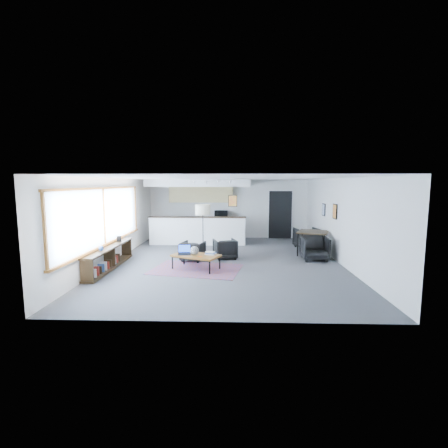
{
  "coord_description": "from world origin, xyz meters",
  "views": [
    {
      "loc": [
        0.28,
        -9.98,
        2.45
      ],
      "look_at": [
        -0.06,
        0.4,
        1.13
      ],
      "focal_mm": 26.0,
      "sensor_mm": 36.0,
      "label": 1
    }
  ],
  "objects_px": {
    "book_stack": "(210,253)",
    "dining_chair_far": "(307,239)",
    "laptop": "(184,251)",
    "floor_lamp": "(203,212)",
    "ceramic_pot": "(194,251)",
    "coffee_table": "(196,256)",
    "armchair_right": "(225,248)",
    "microwave": "(221,213)",
    "dining_table": "(313,233)",
    "dining_chair_near": "(315,249)",
    "armchair_left": "(193,250)"
  },
  "relations": [
    {
      "from": "microwave",
      "to": "dining_table",
      "type": "bearing_deg",
      "value": -45.37
    },
    {
      "from": "armchair_right",
      "to": "floor_lamp",
      "type": "bearing_deg",
      "value": -37.38
    },
    {
      "from": "laptop",
      "to": "armchair_left",
      "type": "height_order",
      "value": "laptop"
    },
    {
      "from": "dining_chair_near",
      "to": "coffee_table",
      "type": "bearing_deg",
      "value": -160.39
    },
    {
      "from": "dining_chair_far",
      "to": "microwave",
      "type": "distance_m",
      "value": 3.97
    },
    {
      "from": "armchair_left",
      "to": "armchair_right",
      "type": "xyz_separation_m",
      "value": [
        1.0,
        0.35,
        0.01
      ]
    },
    {
      "from": "ceramic_pot",
      "to": "coffee_table",
      "type": "bearing_deg",
      "value": 34.81
    },
    {
      "from": "floor_lamp",
      "to": "dining_table",
      "type": "height_order",
      "value": "floor_lamp"
    },
    {
      "from": "coffee_table",
      "to": "dining_chair_near",
      "type": "distance_m",
      "value": 3.87
    },
    {
      "from": "dining_table",
      "to": "microwave",
      "type": "bearing_deg",
      "value": 136.35
    },
    {
      "from": "armchair_left",
      "to": "book_stack",
      "type": "bearing_deg",
      "value": 135.38
    },
    {
      "from": "coffee_table",
      "to": "dining_chair_far",
      "type": "xyz_separation_m",
      "value": [
        3.81,
        3.1,
        -0.03
      ]
    },
    {
      "from": "laptop",
      "to": "ceramic_pot",
      "type": "bearing_deg",
      "value": -33.55
    },
    {
      "from": "laptop",
      "to": "dining_chair_near",
      "type": "bearing_deg",
      "value": 8.03
    },
    {
      "from": "book_stack",
      "to": "armchair_right",
      "type": "xyz_separation_m",
      "value": [
        0.37,
        1.33,
        -0.11
      ]
    },
    {
      "from": "coffee_table",
      "to": "armchair_left",
      "type": "relative_size",
      "value": 2.16
    },
    {
      "from": "dining_chair_near",
      "to": "dining_chair_far",
      "type": "height_order",
      "value": "dining_chair_far"
    },
    {
      "from": "armchair_right",
      "to": "dining_chair_near",
      "type": "height_order",
      "value": "dining_chair_near"
    },
    {
      "from": "laptop",
      "to": "book_stack",
      "type": "height_order",
      "value": "laptop"
    },
    {
      "from": "dining_table",
      "to": "dining_chair_near",
      "type": "bearing_deg",
      "value": -98.5
    },
    {
      "from": "ceramic_pot",
      "to": "dining_table",
      "type": "bearing_deg",
      "value": 28.36
    },
    {
      "from": "book_stack",
      "to": "armchair_right",
      "type": "height_order",
      "value": "armchair_right"
    },
    {
      "from": "book_stack",
      "to": "dining_chair_far",
      "type": "xyz_separation_m",
      "value": [
        3.4,
        3.06,
        -0.1
      ]
    },
    {
      "from": "floor_lamp",
      "to": "microwave",
      "type": "distance_m",
      "value": 3.53
    },
    {
      "from": "coffee_table",
      "to": "ceramic_pot",
      "type": "distance_m",
      "value": 0.16
    },
    {
      "from": "armchair_left",
      "to": "dining_table",
      "type": "bearing_deg",
      "value": -153.07
    },
    {
      "from": "microwave",
      "to": "armchair_right",
      "type": "bearing_deg",
      "value": -87.36
    },
    {
      "from": "book_stack",
      "to": "armchair_left",
      "type": "distance_m",
      "value": 1.17
    },
    {
      "from": "armchair_left",
      "to": "floor_lamp",
      "type": "bearing_deg",
      "value": -98.88
    },
    {
      "from": "armchair_right",
      "to": "microwave",
      "type": "relative_size",
      "value": 1.23
    },
    {
      "from": "ceramic_pot",
      "to": "microwave",
      "type": "distance_m",
      "value": 5.24
    },
    {
      "from": "floor_lamp",
      "to": "dining_table",
      "type": "bearing_deg",
      "value": 5.51
    },
    {
      "from": "ceramic_pot",
      "to": "armchair_right",
      "type": "relative_size",
      "value": 0.35
    },
    {
      "from": "laptop",
      "to": "armchair_right",
      "type": "relative_size",
      "value": 0.57
    },
    {
      "from": "ceramic_pot",
      "to": "dining_table",
      "type": "xyz_separation_m",
      "value": [
        3.81,
        2.06,
        0.19
      ]
    },
    {
      "from": "dining_table",
      "to": "dining_chair_near",
      "type": "distance_m",
      "value": 0.85
    },
    {
      "from": "book_stack",
      "to": "armchair_left",
      "type": "height_order",
      "value": "armchair_left"
    },
    {
      "from": "armchair_right",
      "to": "floor_lamp",
      "type": "xyz_separation_m",
      "value": [
        -0.74,
        0.29,
        1.16
      ]
    },
    {
      "from": "laptop",
      "to": "dining_chair_far",
      "type": "bearing_deg",
      "value": 27.54
    },
    {
      "from": "armchair_left",
      "to": "armchair_right",
      "type": "bearing_deg",
      "value": -147.78
    },
    {
      "from": "armchair_right",
      "to": "laptop",
      "type": "bearing_deg",
      "value": 32.11
    },
    {
      "from": "dining_chair_near",
      "to": "ceramic_pot",
      "type": "bearing_deg",
      "value": -160.2
    },
    {
      "from": "laptop",
      "to": "book_stack",
      "type": "xyz_separation_m",
      "value": [
        0.76,
        -0.08,
        -0.04
      ]
    },
    {
      "from": "laptop",
      "to": "book_stack",
      "type": "bearing_deg",
      "value": -13.96
    },
    {
      "from": "book_stack",
      "to": "dining_chair_far",
      "type": "bearing_deg",
      "value": 41.96
    },
    {
      "from": "ceramic_pot",
      "to": "dining_chair_near",
      "type": "distance_m",
      "value": 3.92
    },
    {
      "from": "dining_table",
      "to": "dining_chair_far",
      "type": "distance_m",
      "value": 1.14
    },
    {
      "from": "book_stack",
      "to": "armchair_left",
      "type": "bearing_deg",
      "value": 122.65
    },
    {
      "from": "coffee_table",
      "to": "book_stack",
      "type": "bearing_deg",
      "value": 29.99
    },
    {
      "from": "laptop",
      "to": "floor_lamp",
      "type": "relative_size",
      "value": 0.23
    }
  ]
}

